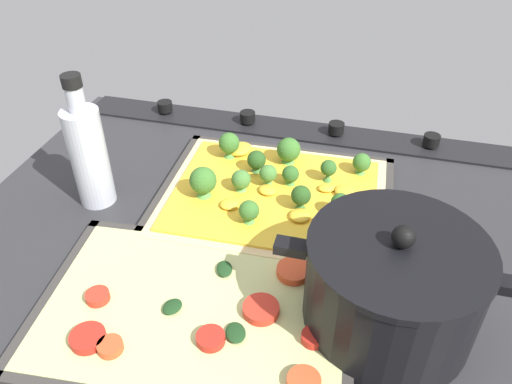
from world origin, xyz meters
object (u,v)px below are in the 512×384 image
veggie_pizza_back (198,310)px  cooking_pot (392,286)px  broccoli_pizza (273,190)px  baking_tray_back (195,312)px  baking_tray_front (274,201)px  oil_bottle (88,154)px

veggie_pizza_back → cooking_pot: cooking_pot is taller
veggie_pizza_back → broccoli_pizza: bearing=-98.1°
broccoli_pizza → cooking_pot: 26.01cm
veggie_pizza_back → baking_tray_back: bearing=-23.6°
baking_tray_front → cooking_pot: 25.59cm
baking_tray_front → baking_tray_back: same height
cooking_pot → oil_bottle: oil_bottle is taller
baking_tray_back → oil_bottle: 28.29cm
cooking_pot → oil_bottle: 44.42cm
broccoli_pizza → oil_bottle: 26.71cm
broccoli_pizza → veggie_pizza_back: 23.61cm
oil_bottle → baking_tray_back: bearing=141.9°
baking_tray_back → cooking_pot: bearing=-168.6°
veggie_pizza_back → oil_bottle: oil_bottle is taller
broccoli_pizza → veggie_pizza_back: bearing=81.9°
baking_tray_back → oil_bottle: oil_bottle is taller
broccoli_pizza → baking_tray_back: (3.77, 23.17, -1.54)cm
baking_tray_back → oil_bottle: (21.42, -16.78, 7.74)cm
broccoli_pizza → oil_bottle: bearing=14.2°
broccoli_pizza → baking_tray_back: size_ratio=0.85×
broccoli_pizza → veggie_pizza_back: (3.34, 23.36, -0.83)cm
baking_tray_back → cooking_pot: size_ratio=1.48×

